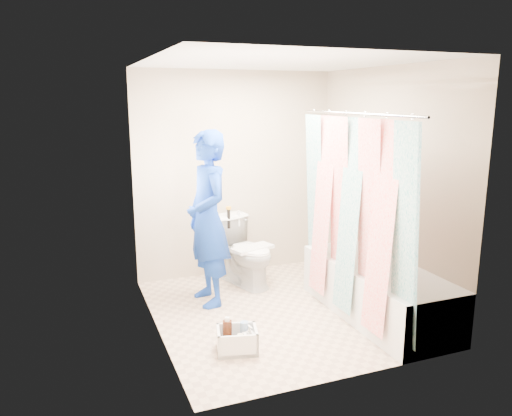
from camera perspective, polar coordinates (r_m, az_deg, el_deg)
name	(u,v)px	position (r m, az deg, el deg)	size (l,w,h in m)	color
floor	(279,311)	(5.09, 2.64, -11.70)	(2.60, 2.60, 0.00)	tan
ceiling	(282,62)	(4.66, 2.95, 16.34)	(2.40, 2.60, 0.02)	silver
wall_back	(236,174)	(5.93, -2.35, 3.87)	(2.40, 0.02, 2.40)	tan
wall_front	(355,225)	(3.61, 11.21, -1.93)	(2.40, 0.02, 2.40)	tan
wall_left	(153,203)	(4.39, -11.67, 0.59)	(0.02, 2.60, 2.40)	tan
wall_right	(386,185)	(5.33, 14.67, 2.50)	(0.02, 2.60, 2.40)	tan
bathtub	(377,289)	(5.04, 13.66, -9.01)	(0.70, 1.75, 0.50)	silver
curtain_rod	(355,114)	(4.52, 11.27, 10.54)	(0.02, 0.02, 1.90)	silver
shower_curtain	(351,217)	(4.64, 10.79, -1.00)	(0.06, 1.75, 1.80)	white
toilet	(246,251)	(5.66, -1.19, -4.98)	(0.43, 0.76, 0.77)	white
tank_lid	(253,248)	(5.55, -0.40, -4.62)	(0.48, 0.21, 0.04)	silver
tank_internals	(231,216)	(5.69, -2.83, -0.96)	(0.18, 0.09, 0.25)	black
plumber	(208,219)	(5.06, -5.54, -1.24)	(0.65, 0.43, 1.78)	navy
cleaning_caddy	(238,341)	(4.33, -2.03, -14.92)	(0.39, 0.34, 0.26)	white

